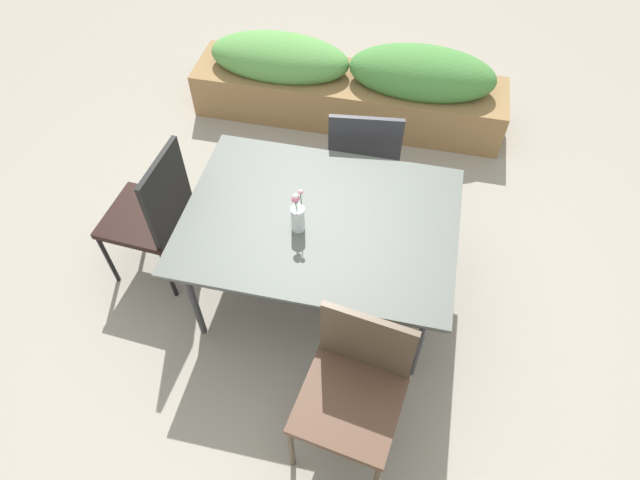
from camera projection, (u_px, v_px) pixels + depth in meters
The scene contains 7 objects.
ground_plane at pixel (314, 288), 3.52m from camera, with size 12.00×12.00×0.00m, color gray.
dining_table at pixel (320, 224), 2.98m from camera, with size 1.49×1.09×0.72m.
chair_end_left at pixel (154, 211), 3.21m from camera, with size 0.48×0.48×0.98m.
chair_near_right at pixel (355, 384), 2.54m from camera, with size 0.54×0.54×0.92m.
chair_far_side at pixel (364, 151), 3.58m from camera, with size 0.53×0.53×0.90m.
flower_vase at pixel (298, 216), 2.81m from camera, with size 0.07×0.07×0.29m.
planter_box at pixel (350, 83), 4.36m from camera, with size 2.52×0.56×0.70m.
Camera 1 is at (0.45, -1.89, 2.95)m, focal length 30.40 mm.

